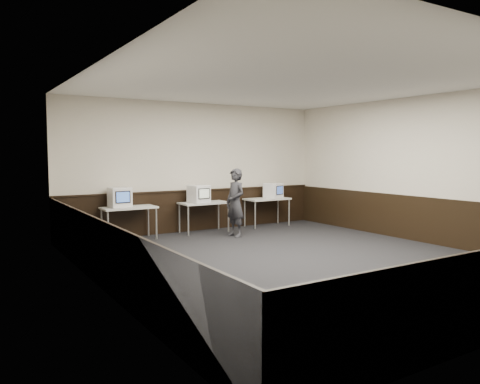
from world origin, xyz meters
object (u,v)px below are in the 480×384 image
object	(u,v)px
emac_center	(199,194)
person	(235,203)
desk_left	(129,210)
emac_left	(120,197)
desk_right	(267,201)
desk_center	(204,205)
emac_right	(273,191)

from	to	relation	value
emac_center	person	world-z (taller)	person
desk_left	person	distance (m)	2.43
emac_left	emac_center	world-z (taller)	emac_left
emac_center	person	distance (m)	1.02
desk_right	emac_left	bearing A→B (deg)	179.49
desk_left	desk_center	size ratio (longest dim) A/B	1.00
emac_left	emac_center	bearing A→B (deg)	-1.96
emac_center	desk_right	bearing A→B (deg)	-6.43
desk_center	desk_right	world-z (taller)	same
desk_center	emac_right	xyz separation A→B (m)	(2.10, -0.01, 0.27)
emac_left	person	xyz separation A→B (m)	(2.45, -0.94, -0.18)
desk_right	emac_right	bearing A→B (deg)	-2.42
desk_left	person	bearing A→B (deg)	-21.76
emac_center	emac_right	size ratio (longest dim) A/B	0.97
desk_center	desk_right	size ratio (longest dim) A/B	1.00
desk_left	desk_right	distance (m)	3.80
desk_left	emac_right	world-z (taller)	emac_right
desk_left	emac_center	size ratio (longest dim) A/B	2.37
emac_right	person	size ratio (longest dim) A/B	0.33
emac_center	emac_right	distance (m)	2.26
emac_left	person	size ratio (longest dim) A/B	0.30
desk_left	desk_center	xyz separation A→B (m)	(1.90, 0.00, 0.00)
desk_right	desk_center	bearing A→B (deg)	180.00
emac_right	person	bearing A→B (deg)	-171.03
desk_center	emac_center	xyz separation A→B (m)	(-0.16, -0.03, 0.29)
desk_center	emac_left	world-z (taller)	emac_left
desk_center	emac_left	size ratio (longest dim) A/B	2.49
desk_left	desk_center	bearing A→B (deg)	0.00
emac_center	person	size ratio (longest dim) A/B	0.32
desk_center	emac_center	size ratio (longest dim) A/B	2.37
desk_center	desk_right	distance (m)	1.90
desk_right	person	size ratio (longest dim) A/B	0.75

